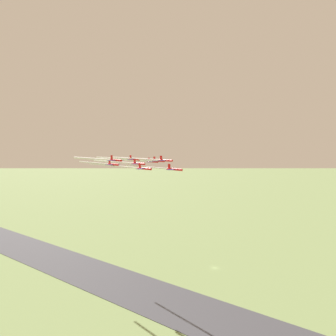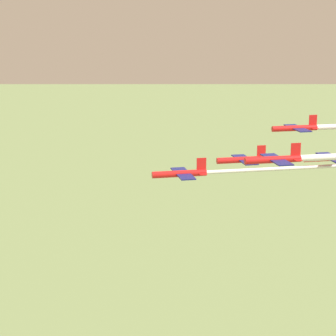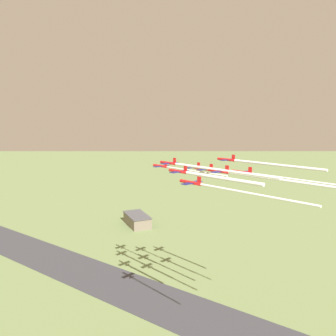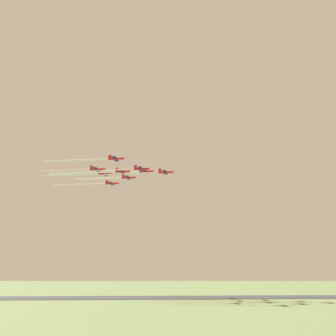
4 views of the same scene
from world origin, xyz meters
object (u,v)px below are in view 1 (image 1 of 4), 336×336
object	(u,v)px
jet_8	(113,164)
jet_5	(116,160)
jet_0	(174,169)
jet_4	(139,164)
jet_7	(134,159)
jet_3	(158,161)
jet_2	(144,168)
jet_1	(165,160)
jet_6	(152,162)

from	to	relation	value
jet_8	jet_5	bearing A→B (deg)	59.53
jet_0	jet_4	xyz separation A→B (m)	(27.08, 10.17, 1.65)
jet_7	jet_3	bearing A→B (deg)	120.47
jet_7	jet_8	xyz separation A→B (m)	(-5.98, 15.93, -2.43)
jet_2	jet_7	bearing A→B (deg)	-120.47
jet_1	jet_4	world-z (taller)	jet_1
jet_5	jet_8	distance (m)	17.15
jet_0	jet_1	size ratio (longest dim) A/B	1.00
jet_7	jet_5	bearing A→B (deg)	29.54
jet_2	jet_4	size ratio (longest dim) A/B	1.00
jet_0	jet_7	xyz separation A→B (m)	(43.61, 7.28, 3.31)
jet_0	jet_4	size ratio (longest dim) A/B	1.00
jet_1	jet_7	size ratio (longest dim) A/B	1.00
jet_2	jet_5	distance (m)	17.34
jet_4	jet_2	bearing A→B (deg)	59.53
jet_3	jet_0	bearing A→B (deg)	59.53
jet_1	jet_2	xyz separation A→B (m)	(-5.98, 15.93, -3.73)
jet_4	jet_8	xyz separation A→B (m)	(10.55, 13.05, -0.77)
jet_2	jet_3	size ratio (longest dim) A/B	1.00
jet_2	jet_5	world-z (taller)	jet_5
jet_4	jet_5	world-z (taller)	jet_5
jet_7	jet_2	bearing A→B (deg)	59.53
jet_3	jet_8	distance (m)	29.38
jet_2	jet_5	size ratio (longest dim) A/B	1.00
jet_6	jet_2	bearing A→B (deg)	40.36
jet_5	jet_6	distance (m)	45.06
jet_6	jet_7	xyz separation A→B (m)	(-5.98, 15.93, 2.29)
jet_3	jet_7	size ratio (longest dim) A/B	1.00
jet_1	jet_8	xyz separation A→B (m)	(21.10, 26.10, -2.92)
jet_2	jet_7	size ratio (longest dim) A/B	1.00
jet_5	jet_0	bearing A→B (deg)	120.47
jet_6	jet_7	world-z (taller)	jet_7
jet_6	jet_8	size ratio (longest dim) A/B	1.00
jet_5	jet_8	world-z (taller)	jet_5
jet_2	jet_5	xyz separation A→B (m)	(10.55, 13.05, 4.37)
jet_3	jet_8	xyz separation A→B (m)	(4.57, 28.98, -1.64)
jet_1	jet_7	xyz separation A→B (m)	(27.08, 10.17, -0.49)
jet_7	jet_8	bearing A→B (deg)	-0.00
jet_4	jet_5	size ratio (longest dim) A/B	1.00
jet_3	jet_5	size ratio (longest dim) A/B	1.00
jet_6	jet_8	distance (m)	34.03
jet_7	jet_6	bearing A→B (deg)	180.00
jet_2	jet_6	world-z (taller)	jet_6
jet_4	jet_8	bearing A→B (deg)	-59.53
jet_1	jet_7	bearing A→B (deg)	-90.00
jet_4	jet_7	bearing A→B (deg)	-120.47
jet_2	jet_1	bearing A→B (deg)	180.00
jet_1	jet_6	size ratio (longest dim) A/B	1.00
jet_5	jet_8	size ratio (longest dim) A/B	1.00
jet_4	jet_0	bearing A→B (deg)	90.00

